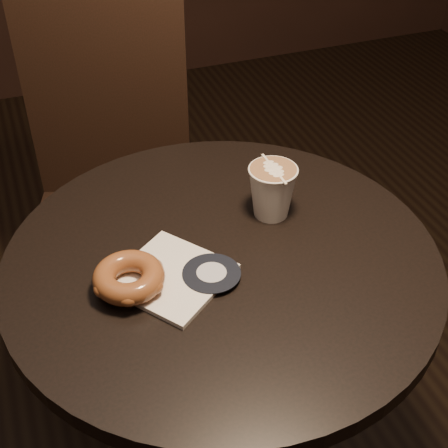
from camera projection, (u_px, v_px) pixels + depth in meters
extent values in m
cylinder|color=black|center=(222.00, 261.00, 1.01)|extent=(0.70, 0.70, 0.03)
cylinder|color=black|center=(222.00, 399.00, 1.23)|extent=(0.07, 0.07, 0.70)
cube|color=black|center=(112.00, 233.00, 1.53)|extent=(0.49, 0.49, 0.04)
cube|color=black|center=(107.00, 97.00, 1.50)|extent=(0.38, 0.16, 0.52)
cylinder|color=black|center=(48.00, 345.00, 1.54)|extent=(0.03, 0.03, 0.44)
cylinder|color=black|center=(182.00, 342.00, 1.54)|extent=(0.03, 0.03, 0.44)
cylinder|color=black|center=(70.00, 257.00, 1.79)|extent=(0.03, 0.03, 0.44)
cylinder|color=black|center=(184.00, 254.00, 1.80)|extent=(0.03, 0.03, 0.44)
cube|color=white|center=(172.00, 276.00, 0.95)|extent=(0.21, 0.21, 0.01)
torus|color=brown|center=(129.00, 277.00, 0.92)|extent=(0.11, 0.11, 0.03)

